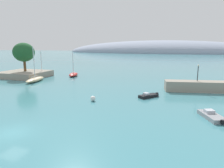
{
  "coord_description": "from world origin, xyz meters",
  "views": [
    {
      "loc": [
        17.01,
        -16.2,
        9.44
      ],
      "look_at": [
        3.21,
        24.82,
        1.11
      ],
      "focal_mm": 32.46,
      "sensor_mm": 36.0,
      "label": 1
    }
  ],
  "objects_px": {
    "tree_clump_shore": "(24,52)",
    "sailboat_white_outer_mooring": "(42,74)",
    "sailboat_sand_near_shore": "(35,79)",
    "sailboat_red_mid_mooring": "(73,74)",
    "mooring_buoy_white": "(93,99)",
    "motorboat_black_alongside_breakwater": "(148,96)",
    "motorboat_grey_foreground": "(212,116)",
    "harbor_lamp_post": "(198,71)"
  },
  "relations": [
    {
      "from": "tree_clump_shore",
      "to": "sailboat_white_outer_mooring",
      "type": "height_order",
      "value": "tree_clump_shore"
    },
    {
      "from": "sailboat_sand_near_shore",
      "to": "sailboat_red_mid_mooring",
      "type": "distance_m",
      "value": 12.63
    },
    {
      "from": "sailboat_sand_near_shore",
      "to": "mooring_buoy_white",
      "type": "bearing_deg",
      "value": -130.53
    },
    {
      "from": "sailboat_white_outer_mooring",
      "to": "motorboat_black_alongside_breakwater",
      "type": "bearing_deg",
      "value": 37.52
    },
    {
      "from": "motorboat_grey_foreground",
      "to": "harbor_lamp_post",
      "type": "bearing_deg",
      "value": -19.57
    },
    {
      "from": "sailboat_red_mid_mooring",
      "to": "motorboat_black_alongside_breakwater",
      "type": "relative_size",
      "value": 1.97
    },
    {
      "from": "sailboat_sand_near_shore",
      "to": "sailboat_red_mid_mooring",
      "type": "relative_size",
      "value": 1.21
    },
    {
      "from": "motorboat_grey_foreground",
      "to": "motorboat_black_alongside_breakwater",
      "type": "relative_size",
      "value": 1.27
    },
    {
      "from": "sailboat_white_outer_mooring",
      "to": "motorboat_grey_foreground",
      "type": "distance_m",
      "value": 50.88
    },
    {
      "from": "sailboat_sand_near_shore",
      "to": "harbor_lamp_post",
      "type": "height_order",
      "value": "sailboat_sand_near_shore"
    },
    {
      "from": "sailboat_red_mid_mooring",
      "to": "harbor_lamp_post",
      "type": "relative_size",
      "value": 2.21
    },
    {
      "from": "motorboat_grey_foreground",
      "to": "mooring_buoy_white",
      "type": "distance_m",
      "value": 18.32
    },
    {
      "from": "tree_clump_shore",
      "to": "sailboat_red_mid_mooring",
      "type": "relative_size",
      "value": 1.12
    },
    {
      "from": "tree_clump_shore",
      "to": "motorboat_black_alongside_breakwater",
      "type": "bearing_deg",
      "value": -18.21
    },
    {
      "from": "sailboat_sand_near_shore",
      "to": "sailboat_red_mid_mooring",
      "type": "bearing_deg",
      "value": -33.4
    },
    {
      "from": "sailboat_red_mid_mooring",
      "to": "motorboat_grey_foreground",
      "type": "distance_m",
      "value": 44.43
    },
    {
      "from": "harbor_lamp_post",
      "to": "mooring_buoy_white",
      "type": "bearing_deg",
      "value": -141.93
    },
    {
      "from": "sailboat_sand_near_shore",
      "to": "sailboat_red_mid_mooring",
      "type": "xyz_separation_m",
      "value": [
        4.8,
        11.68,
        -0.04
      ]
    },
    {
      "from": "motorboat_grey_foreground",
      "to": "motorboat_black_alongside_breakwater",
      "type": "distance_m",
      "value": 12.56
    },
    {
      "from": "mooring_buoy_white",
      "to": "harbor_lamp_post",
      "type": "height_order",
      "value": "harbor_lamp_post"
    },
    {
      "from": "mooring_buoy_white",
      "to": "harbor_lamp_post",
      "type": "xyz_separation_m",
      "value": [
        17.35,
        13.59,
        3.89
      ]
    },
    {
      "from": "tree_clump_shore",
      "to": "motorboat_grey_foreground",
      "type": "height_order",
      "value": "tree_clump_shore"
    },
    {
      "from": "tree_clump_shore",
      "to": "sailboat_red_mid_mooring",
      "type": "distance_m",
      "value": 15.85
    },
    {
      "from": "tree_clump_shore",
      "to": "sailboat_red_mid_mooring",
      "type": "height_order",
      "value": "tree_clump_shore"
    },
    {
      "from": "tree_clump_shore",
      "to": "sailboat_white_outer_mooring",
      "type": "relative_size",
      "value": 1.1
    },
    {
      "from": "sailboat_red_mid_mooring",
      "to": "sailboat_white_outer_mooring",
      "type": "distance_m",
      "value": 9.81
    },
    {
      "from": "sailboat_sand_near_shore",
      "to": "harbor_lamp_post",
      "type": "xyz_separation_m",
      "value": [
        39.45,
        1.1,
        3.74
      ]
    },
    {
      "from": "motorboat_black_alongside_breakwater",
      "to": "mooring_buoy_white",
      "type": "height_order",
      "value": "motorboat_black_alongside_breakwater"
    },
    {
      "from": "sailboat_sand_near_shore",
      "to": "motorboat_grey_foreground",
      "type": "height_order",
      "value": "sailboat_sand_near_shore"
    },
    {
      "from": "mooring_buoy_white",
      "to": "motorboat_black_alongside_breakwater",
      "type": "bearing_deg",
      "value": 32.79
    },
    {
      "from": "sailboat_white_outer_mooring",
      "to": "harbor_lamp_post",
      "type": "bearing_deg",
      "value": 51.6
    },
    {
      "from": "tree_clump_shore",
      "to": "mooring_buoy_white",
      "type": "relative_size",
      "value": 9.48
    },
    {
      "from": "sailboat_red_mid_mooring",
      "to": "motorboat_grey_foreground",
      "type": "bearing_deg",
      "value": -144.81
    },
    {
      "from": "sailboat_white_outer_mooring",
      "to": "harbor_lamp_post",
      "type": "relative_size",
      "value": 2.25
    },
    {
      "from": "motorboat_grey_foreground",
      "to": "tree_clump_shore",
      "type": "bearing_deg",
      "value": 44.22
    },
    {
      "from": "sailboat_red_mid_mooring",
      "to": "mooring_buoy_white",
      "type": "xyz_separation_m",
      "value": [
        17.3,
        -24.17,
        -0.11
      ]
    },
    {
      "from": "sailboat_red_mid_mooring",
      "to": "harbor_lamp_post",
      "type": "xyz_separation_m",
      "value": [
        34.65,
        -10.58,
        3.78
      ]
    },
    {
      "from": "sailboat_sand_near_shore",
      "to": "motorboat_black_alongside_breakwater",
      "type": "bearing_deg",
      "value": -113.75
    },
    {
      "from": "tree_clump_shore",
      "to": "motorboat_black_alongside_breakwater",
      "type": "relative_size",
      "value": 2.2
    },
    {
      "from": "sailboat_red_mid_mooring",
      "to": "motorboat_black_alongside_breakwater",
      "type": "xyz_separation_m",
      "value": [
        25.93,
        -18.61,
        -0.25
      ]
    },
    {
      "from": "motorboat_black_alongside_breakwater",
      "to": "sailboat_sand_near_shore",
      "type": "bearing_deg",
      "value": -63.43
    },
    {
      "from": "sailboat_sand_near_shore",
      "to": "motorboat_black_alongside_breakwater",
      "type": "relative_size",
      "value": 2.37
    }
  ]
}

